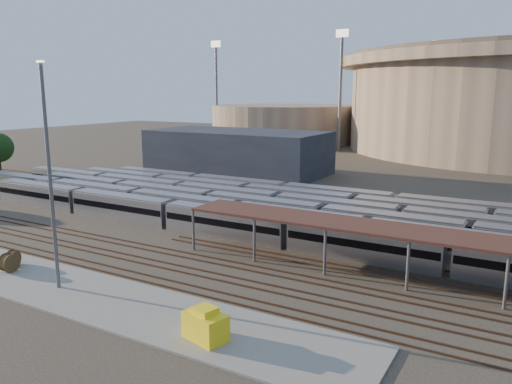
{
  "coord_description": "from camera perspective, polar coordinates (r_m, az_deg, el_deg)",
  "views": [
    {
      "loc": [
        27.7,
        -45.76,
        19.02
      ],
      "look_at": [
        -5.33,
        12.0,
        5.65
      ],
      "focal_mm": 35.0,
      "sensor_mm": 36.0,
      "label": 1
    }
  ],
  "objects": [
    {
      "name": "secondary_arena",
      "position": [
        196.79,
        3.26,
        7.85
      ],
      "size": [
        56.0,
        56.0,
        14.0
      ],
      "primitive_type": "cylinder",
      "color": "gray",
      "rests_on": "ground"
    },
    {
      "name": "cable_reel_west",
      "position": [
        61.59,
        -25.97,
        -6.77
      ],
      "size": [
        1.47,
        1.94,
        1.72
      ],
      "primitive_type": "cylinder",
      "rotation": [
        0.0,
        1.57,
        0.33
      ],
      "color": "brown",
      "rests_on": "apron"
    },
    {
      "name": "floodlight_1",
      "position": [
        200.45,
        -4.55,
        11.8
      ],
      "size": [
        4.0,
        1.0,
        38.4
      ],
      "color": "#5E5E63",
      "rests_on": "ground"
    },
    {
      "name": "empty_tracks",
      "position": [
        52.79,
        -4.2,
        -9.68
      ],
      "size": [
        170.0,
        9.62,
        0.18
      ],
      "color": "#4C3323",
      "rests_on": "ground"
    },
    {
      "name": "floodlight_0",
      "position": [
        166.11,
        9.64,
        11.77
      ],
      "size": [
        4.0,
        1.0,
        38.4
      ],
      "color": "#5E5E63",
      "rests_on": "ground"
    },
    {
      "name": "floodlight_3",
      "position": [
        209.19,
        19.76,
        11.16
      ],
      "size": [
        4.0,
        1.0,
        38.4
      ],
      "color": "#5E5E63",
      "rests_on": "ground"
    },
    {
      "name": "cable_reel_east",
      "position": [
        59.75,
        -26.4,
        -7.23
      ],
      "size": [
        1.14,
        2.0,
        1.97
      ],
      "primitive_type": "cylinder",
      "rotation": [
        0.0,
        1.57,
        0.02
      ],
      "color": "brown",
      "rests_on": "apron"
    },
    {
      "name": "apron",
      "position": [
        48.72,
        -15.98,
        -11.95
      ],
      "size": [
        50.0,
        9.0,
        0.2
      ],
      "primitive_type": "cube",
      "color": "gray",
      "rests_on": "ground"
    },
    {
      "name": "yard_light_pole",
      "position": [
        50.71,
        -22.49,
        1.5
      ],
      "size": [
        0.82,
        0.36,
        21.61
      ],
      "color": "#5E5E63",
      "rests_on": "apron"
    },
    {
      "name": "service_building",
      "position": [
        119.5,
        -2.13,
        4.62
      ],
      "size": [
        42.0,
        20.0,
        10.0
      ],
      "primitive_type": "cube",
      "color": "#1E232D",
      "rests_on": "ground"
    },
    {
      "name": "inspection_shed",
      "position": [
        52.02,
        22.41,
        -5.17
      ],
      "size": [
        60.3,
        6.0,
        5.3
      ],
      "color": "#5E5E63",
      "rests_on": "ground"
    },
    {
      "name": "yellow_equipment",
      "position": [
        40.08,
        -5.8,
        -15.01
      ],
      "size": [
        3.79,
        2.88,
        2.11
      ],
      "primitive_type": "cube",
      "rotation": [
        0.0,
        0.0,
        -0.25
      ],
      "color": "yellow",
      "rests_on": "apron"
    },
    {
      "name": "subway_trains",
      "position": [
        71.92,
        6.54,
        -2.56
      ],
      "size": [
        130.11,
        23.9,
        3.6
      ],
      "color": "#A9A9AE",
      "rests_on": "ground"
    },
    {
      "name": "ground",
      "position": [
        56.77,
        -1.36,
        -8.21
      ],
      "size": [
        420.0,
        420.0,
        0.0
      ],
      "primitive_type": "plane",
      "color": "#383026",
      "rests_on": "ground"
    }
  ]
}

